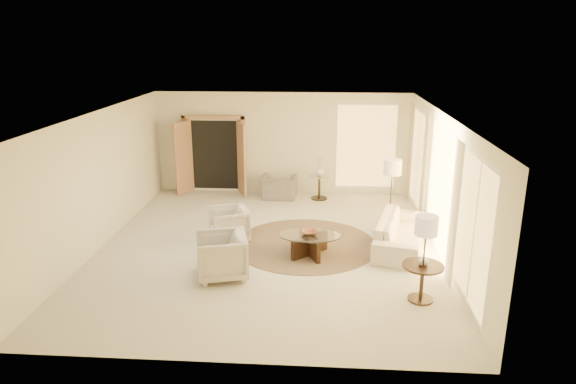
# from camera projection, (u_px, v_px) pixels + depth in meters

# --- Properties ---
(room) EXTENTS (7.04, 8.04, 2.83)m
(room) POSITION_uv_depth(u_px,v_px,m) (267.00, 183.00, 10.38)
(room) COLOR beige
(room) RESTS_ON ground
(windows_right) EXTENTS (0.10, 6.40, 2.40)m
(windows_right) POSITION_uv_depth(u_px,v_px,m) (439.00, 188.00, 10.27)
(windows_right) COLOR #FDC765
(windows_right) RESTS_ON room
(window_back_corner) EXTENTS (1.70, 0.10, 2.40)m
(window_back_corner) POSITION_uv_depth(u_px,v_px,m) (366.00, 147.00, 14.01)
(window_back_corner) COLOR #FDC765
(window_back_corner) RESTS_ON room
(curtains_right) EXTENTS (0.06, 5.20, 2.60)m
(curtains_right) POSITION_uv_depth(u_px,v_px,m) (427.00, 178.00, 11.14)
(curtains_right) COLOR #C0AE8D
(curtains_right) RESTS_ON room
(french_doors) EXTENTS (1.95, 0.66, 2.16)m
(french_doors) POSITION_uv_depth(u_px,v_px,m) (214.00, 155.00, 14.25)
(french_doors) COLOR tan
(french_doors) RESTS_ON room
(area_rug) EXTENTS (3.53, 3.53, 0.01)m
(area_rug) POSITION_uv_depth(u_px,v_px,m) (305.00, 244.00, 10.94)
(area_rug) COLOR #3D2D1F
(area_rug) RESTS_ON room
(sofa) EXTENTS (1.42, 2.42, 0.66)m
(sofa) POSITION_uv_depth(u_px,v_px,m) (401.00, 233.00, 10.69)
(sofa) COLOR beige
(sofa) RESTS_ON room
(armchair_left) EXTENTS (0.96, 0.99, 0.81)m
(armchair_left) POSITION_uv_depth(u_px,v_px,m) (229.00, 223.00, 11.02)
(armchair_left) COLOR beige
(armchair_left) RESTS_ON room
(armchair_right) EXTENTS (1.02, 1.06, 0.91)m
(armchair_right) POSITION_uv_depth(u_px,v_px,m) (221.00, 254.00, 9.35)
(armchair_right) COLOR beige
(armchair_right) RESTS_ON room
(accent_chair) EXTENTS (0.96, 0.65, 0.82)m
(accent_chair) POSITION_uv_depth(u_px,v_px,m) (279.00, 184.00, 13.92)
(accent_chair) COLOR gray
(accent_chair) RESTS_ON room
(coffee_table) EXTENTS (1.45, 1.45, 0.45)m
(coffee_table) POSITION_uv_depth(u_px,v_px,m) (310.00, 242.00, 10.31)
(coffee_table) COLOR black
(coffee_table) RESTS_ON room
(end_table) EXTENTS (0.68, 0.68, 0.64)m
(end_table) POSITION_uv_depth(u_px,v_px,m) (422.00, 276.00, 8.52)
(end_table) COLOR black
(end_table) RESTS_ON room
(side_table) EXTENTS (0.58, 0.58, 0.67)m
(side_table) POSITION_uv_depth(u_px,v_px,m) (319.00, 185.00, 13.85)
(side_table) COLOR #312A1C
(side_table) RESTS_ON room
(floor_lamp_near) EXTENTS (0.40, 0.40, 1.65)m
(floor_lamp_near) POSITION_uv_depth(u_px,v_px,m) (393.00, 170.00, 11.37)
(floor_lamp_near) COLOR #312A1C
(floor_lamp_near) RESTS_ON room
(floor_lamp_far) EXTENTS (0.37, 0.37, 1.53)m
(floor_lamp_far) POSITION_uv_depth(u_px,v_px,m) (426.00, 230.00, 8.18)
(floor_lamp_far) COLOR #312A1C
(floor_lamp_far) RESTS_ON room
(bowl) EXTENTS (0.42, 0.42, 0.08)m
(bowl) POSITION_uv_depth(u_px,v_px,m) (310.00, 233.00, 10.25)
(bowl) COLOR brown
(bowl) RESTS_ON coffee_table
(end_vase) EXTENTS (0.18, 0.18, 0.19)m
(end_vase) POSITION_uv_depth(u_px,v_px,m) (424.00, 260.00, 8.43)
(end_vase) COLOR silver
(end_vase) RESTS_ON end_table
(side_vase) EXTENTS (0.24, 0.24, 0.24)m
(side_vase) POSITION_uv_depth(u_px,v_px,m) (320.00, 171.00, 13.74)
(side_vase) COLOR silver
(side_vase) RESTS_ON side_table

